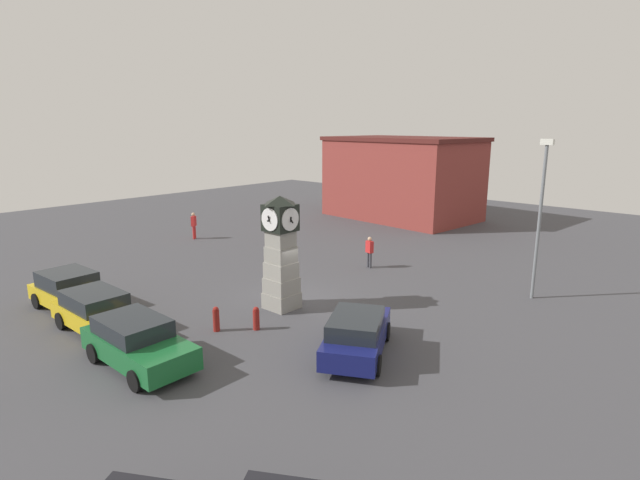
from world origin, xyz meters
The scene contains 12 objects.
ground_plane centered at (0.00, 0.00, 0.00)m, with size 67.27×67.27×0.00m, color #424247.
clock_tower centered at (0.24, -0.85, 2.29)m, with size 1.44×1.36×4.62m.
bollard_near_tower centered at (1.15, -3.01, 0.44)m, with size 0.24×0.24×0.88m.
bollard_mid_row centered at (0.17, -4.06, 0.47)m, with size 0.24×0.24×0.93m.
car_navy_sedan centered at (-6.09, -6.60, 0.77)m, with size 3.91×2.13×1.52m.
car_near_tower centered at (-3.02, -6.89, 0.74)m, with size 4.18×1.94×1.44m.
car_by_building centered at (0.52, -7.29, 0.77)m, with size 4.17×1.91×1.50m.
car_far_lot centered at (5.14, -2.19, 0.74)m, with size 3.44×4.43×1.44m.
pedestrian_near_bench centered at (-13.14, 4.11, 1.00)m, with size 0.43×0.46×1.74m.
pedestrian_by_cars centered at (-0.58, 6.28, 0.94)m, with size 0.45×0.35×1.65m.
street_lamp_near_road centered at (7.45, 7.19, 3.88)m, with size 0.50×0.24×6.76m.
warehouse_blue_far centered at (-7.29, 19.67, 3.19)m, with size 12.01×8.24×6.36m.
Camera 1 is at (14.24, -14.16, 7.34)m, focal length 28.00 mm.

